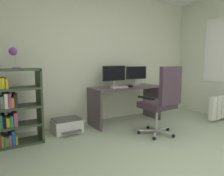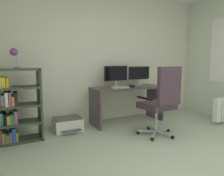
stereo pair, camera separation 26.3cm
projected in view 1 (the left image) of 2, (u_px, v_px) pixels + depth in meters
The scene contains 11 objects.
ground_plane at pixel (207, 170), 2.52m from camera, with size 4.65×5.01×0.02m, color #ABB89F.
wall_back at pixel (101, 58), 4.50m from camera, with size 4.65×0.10×2.61m, color silver.
desk at pixel (126, 96), 4.37m from camera, with size 1.45×0.57×0.73m.
monitor_main at pixel (114, 74), 4.31m from camera, with size 0.51×0.18×0.41m.
monitor_secondary at pixel (136, 74), 4.60m from camera, with size 0.47×0.18×0.39m.
keyboard at pixel (119, 87), 4.14m from camera, with size 0.34×0.13×0.02m, color silver.
computer_mouse at pixel (130, 86), 4.24m from camera, with size 0.06×0.10×0.03m, color black.
office_chair at pixel (162, 99), 3.55m from camera, with size 0.63×0.64×1.16m.
bookshelf at pixel (10, 109), 3.17m from camera, with size 0.72×0.34×1.14m.
desk_lamp at pixel (13, 53), 3.11m from camera, with size 0.14×0.12×0.30m.
printer at pixel (67, 125), 3.81m from camera, with size 0.49×0.46×0.25m.
Camera 1 is at (-2.19, -1.44, 1.26)m, focal length 34.85 mm.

